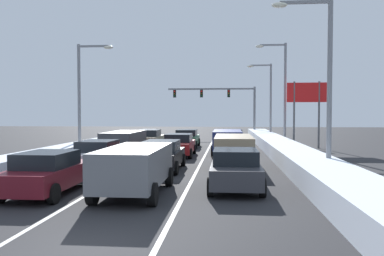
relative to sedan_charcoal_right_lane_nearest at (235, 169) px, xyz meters
The scene contains 23 objects.
ground_plane 9.65m from the sedan_charcoal_right_lane_nearest, 111.44° to the left, with size 120.00×120.00×0.00m, color #28282B.
lane_stripe_between_right_lane_and_center_lane 13.22m from the sedan_charcoal_right_lane_nearest, 97.91° to the left, with size 0.14×45.35×0.01m, color silver.
lane_stripe_between_center_lane_and_left_lane 14.10m from the sedan_charcoal_right_lane_nearest, 111.75° to the left, with size 0.14×45.35×0.01m, color silver.
snow_bank_right_shoulder 13.54m from the sedan_charcoal_right_lane_nearest, 75.08° to the left, with size 2.16×45.35×0.89m, color silver.
snow_bank_left_shoulder 16.78m from the sedan_charcoal_right_lane_nearest, 128.81° to the left, with size 1.77×45.35×0.82m, color silver.
sedan_charcoal_right_lane_nearest is the anchor object (origin of this frame).
suv_tan_right_lane_second 5.90m from the sedan_charcoal_right_lane_nearest, 89.71° to the left, with size 2.16×4.90×1.67m.
suv_navy_right_lane_third 12.49m from the sedan_charcoal_right_lane_nearest, 91.32° to the left, with size 2.16×4.90×1.67m.
sedan_silver_right_lane_fourth 18.56m from the sedan_charcoal_right_lane_nearest, 89.61° to the left, with size 2.00×4.50×1.51m.
suv_gray_center_lane_nearest 3.84m from the sedan_charcoal_right_lane_nearest, 158.23° to the right, with size 2.16×4.90×1.67m.
sedan_black_center_lane_second 5.77m from the sedan_charcoal_right_lane_nearest, 128.57° to the left, with size 2.00×4.50×1.51m.
sedan_red_center_lane_third 11.49m from the sedan_charcoal_right_lane_nearest, 107.86° to the left, with size 2.00×4.50×1.51m.
sedan_green_center_lane_fourth 18.14m from the sedan_charcoal_right_lane_nearest, 101.78° to the left, with size 2.00×4.50×1.51m.
sedan_maroon_left_lane_nearest 6.86m from the sedan_charcoal_right_lane_nearest, 166.76° to the right, with size 2.00×4.50×1.51m.
sedan_white_left_lane_second 7.98m from the sedan_charcoal_right_lane_nearest, 148.32° to the left, with size 2.00×4.50×1.51m.
suv_charcoal_left_lane_third 12.45m from the sedan_charcoal_right_lane_nearest, 124.83° to the left, with size 2.16×4.90×1.67m.
sedan_tan_left_lane_fourth 18.41m from the sedan_charcoal_right_lane_nearest, 111.67° to the left, with size 2.00×4.50×1.51m.
traffic_light_gantry 33.92m from the sedan_charcoal_right_lane_nearest, 91.26° to the left, with size 10.94×0.47×6.20m.
street_lamp_right_near 6.17m from the sedan_charcoal_right_lane_nearest, 36.05° to the left, with size 2.66×0.36×7.91m.
street_lamp_right_mid 20.26m from the sedan_charcoal_right_lane_nearest, 77.30° to the left, with size 2.66×0.36×8.94m.
street_lamp_right_far 28.11m from the sedan_charcoal_right_lane_nearest, 81.70° to the left, with size 2.66×0.36×8.22m.
street_lamp_left_mid 16.81m from the sedan_charcoal_right_lane_nearest, 130.60° to the left, with size 2.66×0.36×7.86m.
roadside_sign_right 18.98m from the sedan_charcoal_right_lane_nearest, 70.69° to the left, with size 3.20×0.16×5.50m.
Camera 1 is at (3.19, -7.21, 2.86)m, focal length 36.11 mm.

